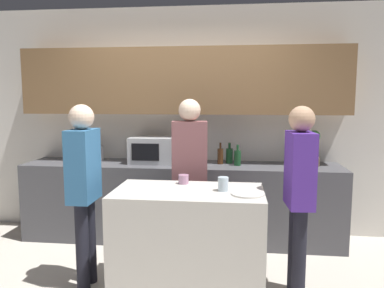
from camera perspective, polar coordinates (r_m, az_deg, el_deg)
back_wall at (r=4.48m, az=-1.24°, el=5.79°), size 6.40×0.40×2.70m
back_counter at (r=4.38m, az=-1.69°, el=-8.78°), size 3.60×0.62×0.88m
kitchen_island at (r=3.23m, az=-0.52°, el=-14.67°), size 1.23×0.67×0.89m
microwave at (r=4.37m, az=-5.91°, el=-0.89°), size 0.52×0.39×0.30m
toaster at (r=4.60m, az=-15.18°, el=-1.44°), size 0.26×0.16×0.18m
potted_plant at (r=4.35m, az=18.07°, el=-0.60°), size 0.14×0.14×0.40m
bottle_0 at (r=4.28m, az=4.34°, el=-1.81°), size 0.07×0.07×0.24m
bottle_1 at (r=4.33m, az=5.72°, el=-1.74°), size 0.08×0.08×0.24m
bottle_2 at (r=4.20m, az=6.95°, el=-2.06°), size 0.08×0.08×0.23m
plate_on_island at (r=2.98m, az=8.47°, el=-7.51°), size 0.26×0.26×0.01m
cup_0 at (r=3.30m, az=-1.30°, el=-5.39°), size 0.09×0.09×0.08m
cup_1 at (r=3.06m, az=4.77°, el=-6.10°), size 0.09×0.09×0.11m
person_left at (r=3.31m, az=-16.16°, el=-5.48°), size 0.21×0.34×1.58m
person_center at (r=3.66m, az=-0.37°, el=-3.53°), size 0.36×0.22×1.63m
person_right at (r=3.15m, az=16.03°, el=-6.20°), size 0.21×0.35×1.58m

